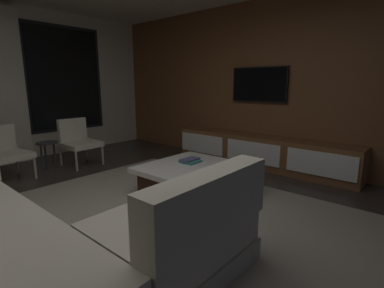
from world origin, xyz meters
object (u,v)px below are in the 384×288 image
(sectional_couch, at_px, (33,247))
(media_console, at_px, (261,152))
(accent_chair_near_window, at_px, (78,139))
(side_stool, at_px, (47,147))
(mounted_tv, at_px, (259,84))
(coffee_table, at_px, (194,179))
(accent_chair_by_curtain, at_px, (3,150))
(book_stack_on_coffee_table, at_px, (190,161))

(sectional_couch, bearing_deg, media_console, 2.96)
(accent_chair_near_window, bearing_deg, sectional_couch, -123.38)
(accent_chair_near_window, xyz_separation_m, media_console, (1.88, -2.46, -0.18))
(side_stool, distance_m, media_console, 3.45)
(mounted_tv, bearing_deg, sectional_couch, -174.20)
(side_stool, bearing_deg, sectional_couch, -114.86)
(mounted_tv, bearing_deg, media_console, -132.37)
(coffee_table, bearing_deg, accent_chair_near_window, 95.97)
(coffee_table, distance_m, media_console, 1.63)
(coffee_table, bearing_deg, accent_chair_by_curtain, 119.01)
(accent_chair_by_curtain, height_order, media_console, accent_chair_by_curtain)
(book_stack_on_coffee_table, relative_size, accent_chair_near_window, 0.33)
(sectional_couch, xyz_separation_m, mounted_tv, (3.80, 0.39, 1.06))
(book_stack_on_coffee_table, xyz_separation_m, side_stool, (-0.85, 2.27, -0.01))
(coffee_table, height_order, book_stack_on_coffee_table, book_stack_on_coffee_table)
(book_stack_on_coffee_table, relative_size, media_console, 0.08)
(accent_chair_near_window, xyz_separation_m, mounted_tv, (2.06, -2.26, 0.92))
(accent_chair_near_window, xyz_separation_m, side_stool, (-0.49, 0.05, -0.06))
(sectional_couch, relative_size, book_stack_on_coffee_table, 9.81)
(sectional_couch, height_order, side_stool, sectional_couch)
(sectional_couch, xyz_separation_m, book_stack_on_coffee_table, (2.10, 0.43, 0.09))
(media_console, height_order, mounted_tv, mounted_tv)
(coffee_table, bearing_deg, sectional_couch, -172.45)
(coffee_table, relative_size, accent_chair_near_window, 1.49)
(book_stack_on_coffee_table, bearing_deg, mounted_tv, -1.36)
(book_stack_on_coffee_table, bearing_deg, sectional_couch, -168.53)
(coffee_table, relative_size, media_console, 0.37)
(sectional_couch, height_order, coffee_table, sectional_couch)
(sectional_couch, bearing_deg, book_stack_on_coffee_table, 11.47)
(coffee_table, distance_m, mounted_tv, 2.15)
(book_stack_on_coffee_table, bearing_deg, side_stool, 110.56)
(coffee_table, distance_m, accent_chair_by_curtain, 2.79)
(book_stack_on_coffee_table, distance_m, mounted_tv, 1.96)
(book_stack_on_coffee_table, relative_size, mounted_tv, 0.26)
(accent_chair_by_curtain, height_order, mounted_tv, mounted_tv)
(book_stack_on_coffee_table, height_order, media_console, media_console)
(sectional_couch, distance_m, accent_chair_by_curtain, 2.78)
(media_console, bearing_deg, sectional_couch, -177.04)
(side_stool, xyz_separation_m, mounted_tv, (2.55, -2.31, 0.98))
(sectional_couch, bearing_deg, accent_chair_by_curtain, 76.53)
(coffee_table, height_order, media_console, media_console)
(coffee_table, xyz_separation_m, side_stool, (-0.74, 2.43, 0.19))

